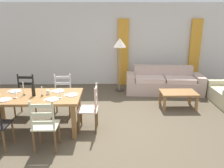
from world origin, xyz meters
TOP-DOWN VIEW (x-y plane):
  - ground_plane at (0.00, 0.00)m, footprint 9.60×9.60m
  - wall_far at (0.00, 3.30)m, footprint 9.60×0.16m
  - curtain_panel_left at (0.54, 3.16)m, footprint 0.35×0.08m
  - curtain_panel_right at (2.94, 3.16)m, footprint 0.35×0.08m
  - dining_table at (-1.47, -0.06)m, footprint 1.90×0.96m
  - dining_chair_near_right at (-1.05, -0.81)m, footprint 0.42×0.40m
  - dining_chair_far_left at (-1.94, 0.74)m, footprint 0.45×0.43m
  - dining_chair_far_right at (-1.05, 0.72)m, footprint 0.44×0.42m
  - dining_chair_head_east at (-0.33, -0.07)m, footprint 0.41×0.43m
  - dinner_plate_near_left at (-1.92, -0.31)m, footprint 0.24×0.24m
  - dinner_plate_near_right at (-1.02, -0.31)m, footprint 0.24×0.24m
  - fork_near_right at (-1.17, -0.31)m, footprint 0.03×0.17m
  - dinner_plate_far_left at (-1.92, 0.19)m, footprint 0.24×0.24m
  - fork_far_left at (-2.07, 0.19)m, footprint 0.02×0.17m
  - dinner_plate_far_right at (-1.02, 0.19)m, footprint 0.24×0.24m
  - fork_far_right at (-1.17, 0.19)m, footprint 0.03×0.17m
  - dinner_plate_head_east at (-0.69, -0.06)m, footprint 0.24×0.24m
  - fork_head_east at (-0.84, -0.06)m, footprint 0.03×0.17m
  - wine_bottle at (-1.44, -0.08)m, footprint 0.07×0.07m
  - wine_glass_near_left at (-1.76, -0.18)m, footprint 0.06×0.06m
  - wine_glass_near_right at (-0.89, -0.21)m, footprint 0.06×0.06m
  - coffee_cup_primary at (-1.18, 0.01)m, footprint 0.07×0.07m
  - candle_tall at (-1.65, -0.04)m, footprint 0.05×0.05m
  - candle_short at (-1.27, -0.10)m, footprint 0.05×0.05m
  - couch at (1.75, 2.30)m, footprint 2.34×0.98m
  - coffee_table at (1.83, 1.08)m, footprint 0.90×0.56m
  - standing_lamp at (0.39, 2.48)m, footprint 0.40×0.40m

SIDE VIEW (x-z plane):
  - ground_plane at x=0.00m, z-range -0.02..0.00m
  - couch at x=1.75m, z-range -0.11..0.69m
  - coffee_table at x=1.83m, z-range 0.15..0.57m
  - dining_chair_near_right at x=-1.05m, z-range 0.00..0.96m
  - dining_chair_far_left at x=-1.94m, z-range 0.00..0.96m
  - dining_chair_far_right at x=-1.05m, z-range 0.00..0.96m
  - dining_chair_head_east at x=-0.33m, z-range 0.00..0.96m
  - dining_table at x=-1.47m, z-range 0.29..1.04m
  - fork_near_right at x=-1.17m, z-range 0.75..0.76m
  - fork_far_left at x=-2.07m, z-range 0.75..0.76m
  - fork_far_right at x=-1.17m, z-range 0.75..0.76m
  - fork_head_east at x=-0.84m, z-range 0.75..0.76m
  - dinner_plate_near_left at x=-1.92m, z-range 0.75..0.77m
  - dinner_plate_near_right at x=-1.02m, z-range 0.75..0.77m
  - dinner_plate_far_left at x=-1.92m, z-range 0.75..0.77m
  - dinner_plate_far_right at x=-1.02m, z-range 0.75..0.77m
  - dinner_plate_head_east at x=-0.69m, z-range 0.75..0.77m
  - coffee_cup_primary at x=-1.18m, z-range 0.75..0.84m
  - candle_short at x=-1.27m, z-range 0.70..0.90m
  - candle_tall at x=-1.65m, z-range 0.69..0.97m
  - wine_glass_near_left at x=-1.76m, z-range 0.78..0.94m
  - wine_glass_near_right at x=-0.89m, z-range 0.78..0.94m
  - wine_bottle at x=-1.44m, z-range 0.71..1.03m
  - curtain_panel_left at x=0.54m, z-range 0.00..2.20m
  - curtain_panel_right at x=2.94m, z-range 0.00..2.20m
  - wall_far at x=0.00m, z-range 0.00..2.70m
  - standing_lamp at x=0.39m, z-range 0.59..2.23m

